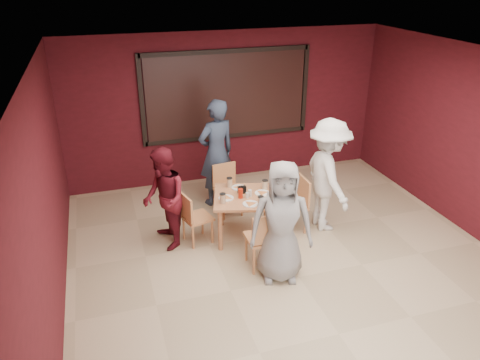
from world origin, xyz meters
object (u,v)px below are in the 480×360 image
object	(u,v)px
chair_left	(193,215)
diner_back	(216,153)
diner_front	(281,222)
diner_right	(328,176)
chair_front	(264,237)
chair_right	(296,201)
chair_back	(227,186)
diner_left	(164,199)
dining_table	(244,201)

from	to	relation	value
chair_left	diner_back	world-z (taller)	diner_back
diner_front	diner_right	distance (m)	1.56
chair_front	chair_right	bearing A→B (deg)	45.36
chair_right	diner_front	bearing A→B (deg)	-122.86
chair_front	diner_front	world-z (taller)	diner_front
diner_back	diner_right	distance (m)	1.94
diner_right	chair_back	bearing A→B (deg)	56.81
diner_left	diner_right	xyz separation A→B (m)	(2.49, -0.22, 0.13)
chair_back	diner_back	xyz separation A→B (m)	(-0.07, 0.40, 0.45)
chair_back	chair_left	xyz separation A→B (m)	(-0.74, -0.78, -0.02)
chair_left	chair_front	bearing A→B (deg)	-50.50
diner_front	diner_right	bearing A→B (deg)	56.79
chair_back	diner_left	world-z (taller)	diner_left
diner_right	chair_front	bearing A→B (deg)	122.44
chair_right	diner_front	world-z (taller)	diner_front
chair_back	chair_left	bearing A→B (deg)	-133.62
diner_left	chair_back	bearing A→B (deg)	117.69
chair_front	chair_right	distance (m)	1.19
chair_back	diner_right	world-z (taller)	diner_right
diner_back	chair_back	bearing A→B (deg)	81.92
diner_left	chair_front	bearing A→B (deg)	44.92
chair_back	diner_front	bearing A→B (deg)	-84.91
chair_front	chair_back	xyz separation A→B (m)	(-0.03, 1.72, -0.02)
dining_table	chair_front	xyz separation A→B (m)	(0.00, -0.87, -0.12)
chair_back	diner_right	bearing A→B (deg)	-34.67
chair_right	diner_right	distance (m)	0.63
chair_front	chair_left	size ratio (longest dim) A/B	1.09
chair_front	diner_right	world-z (taller)	diner_right
dining_table	diner_front	bearing A→B (deg)	-82.51
dining_table	diner_back	size ratio (longest dim) A/B	0.60
chair_front	chair_right	world-z (taller)	chair_front
chair_left	diner_right	xyz separation A→B (m)	(2.09, -0.15, 0.43)
dining_table	diner_front	distance (m)	1.13
diner_back	diner_left	world-z (taller)	diner_back
diner_back	dining_table	bearing A→B (deg)	76.91
chair_right	diner_front	xyz separation A→B (m)	(-0.70, -1.08, 0.34)
diner_front	diner_left	world-z (taller)	diner_front
chair_right	diner_left	xyz separation A→B (m)	(-2.01, 0.16, 0.27)
diner_front	diner_left	distance (m)	1.81
chair_front	diner_front	distance (m)	0.43
diner_back	diner_right	xyz separation A→B (m)	(1.42, -1.33, -0.04)
chair_back	diner_back	bearing A→B (deg)	99.33
chair_back	diner_right	distance (m)	1.69
diner_front	diner_left	xyz separation A→B (m)	(-1.32, 1.24, -0.07)
chair_front	chair_back	world-z (taller)	chair_front
diner_left	dining_table	bearing A→B (deg)	78.84
dining_table	diner_left	bearing A→B (deg)	173.30
chair_front	diner_left	bearing A→B (deg)	139.38
chair_left	diner_left	distance (m)	0.50
dining_table	chair_left	distance (m)	0.79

